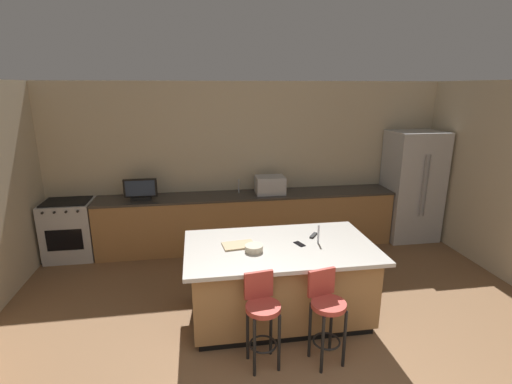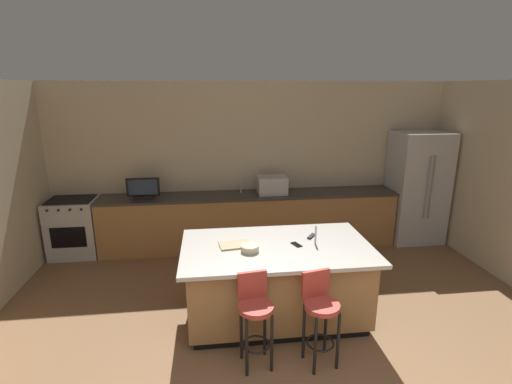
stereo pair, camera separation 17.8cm
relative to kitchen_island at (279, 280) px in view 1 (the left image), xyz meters
name	(u,v)px [view 1 (the left image)]	position (x,y,z in m)	size (l,w,h in m)	color
wall_back	(249,163)	(-0.01, 2.49, 0.91)	(7.23, 0.12, 2.75)	beige
counter_back	(248,220)	(-0.08, 2.11, 0.00)	(4.95, 0.62, 0.93)	#9E7042
kitchen_island	(279,280)	(0.00, 0.00, 0.00)	(2.16, 1.27, 0.91)	black
refrigerator	(412,186)	(2.85, 2.06, 0.50)	(0.89, 0.74, 1.93)	#B7BABF
range_oven	(70,230)	(-2.94, 2.11, 0.01)	(0.75, 0.63, 0.95)	#B7BABF
microwave	(270,185)	(0.29, 2.11, 0.61)	(0.48, 0.36, 0.29)	#B7BABF
tv_monitor	(141,190)	(-1.80, 2.06, 0.62)	(0.52, 0.16, 0.34)	black
sink_faucet_back	(239,186)	(-0.22, 2.21, 0.58)	(0.02, 0.02, 0.24)	#B2B2B7
sink_faucet_island	(318,234)	(0.45, 0.00, 0.56)	(0.02, 0.02, 0.22)	#B2B2B7
bar_stool_left	(262,313)	(-0.34, -0.76, 0.10)	(0.34, 0.36, 0.94)	#B23D33
bar_stool_right	(326,310)	(0.29, -0.81, 0.10)	(0.35, 0.36, 0.95)	#B23D33
fruit_bowl	(254,248)	(-0.32, -0.11, 0.48)	(0.20, 0.20, 0.07)	beige
cell_phone	(299,244)	(0.23, 0.00, 0.45)	(0.07, 0.15, 0.01)	black
tv_remote	(313,235)	(0.46, 0.21, 0.46)	(0.04, 0.17, 0.02)	black
cutting_board	(239,245)	(-0.47, 0.06, 0.46)	(0.36, 0.23, 0.02)	tan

